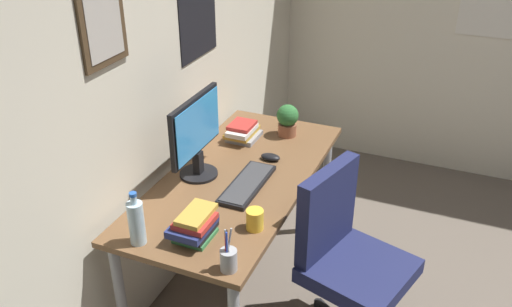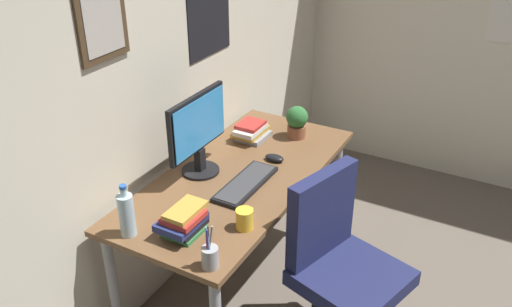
{
  "view_description": "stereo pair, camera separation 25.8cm",
  "coord_description": "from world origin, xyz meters",
  "px_view_note": "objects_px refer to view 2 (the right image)",
  "views": [
    {
      "loc": [
        -1.97,
        0.69,
        2.19
      ],
      "look_at": [
        0.23,
        1.62,
        0.89
      ],
      "focal_mm": 37.8,
      "sensor_mm": 36.0,
      "label": 1
    },
    {
      "loc": [
        -1.86,
        0.46,
        2.19
      ],
      "look_at": [
        0.23,
        1.62,
        0.89
      ],
      "focal_mm": 37.8,
      "sensor_mm": 36.0,
      "label": 2
    }
  ],
  "objects_px": {
    "coffee_mug_near": "(245,219)",
    "book_stack_left": "(184,221)",
    "potted_plant": "(297,121)",
    "pen_cup": "(210,256)",
    "office_chair": "(339,259)",
    "computer_mouse": "(274,158)",
    "water_bottle": "(127,214)",
    "keyboard": "(246,184)",
    "book_stack_right": "(251,131)",
    "monitor": "(198,131)"
  },
  "relations": [
    {
      "from": "water_bottle",
      "to": "coffee_mug_near",
      "type": "bearing_deg",
      "value": -55.77
    },
    {
      "from": "potted_plant",
      "to": "book_stack_right",
      "type": "distance_m",
      "value": 0.28
    },
    {
      "from": "pen_cup",
      "to": "book_stack_left",
      "type": "height_order",
      "value": "pen_cup"
    },
    {
      "from": "keyboard",
      "to": "book_stack_right",
      "type": "bearing_deg",
      "value": 26.49
    },
    {
      "from": "coffee_mug_near",
      "to": "potted_plant",
      "type": "xyz_separation_m",
      "value": [
        0.93,
        0.18,
        0.06
      ]
    },
    {
      "from": "keyboard",
      "to": "computer_mouse",
      "type": "bearing_deg",
      "value": -1.64
    },
    {
      "from": "coffee_mug_near",
      "to": "book_stack_left",
      "type": "bearing_deg",
      "value": 127.26
    },
    {
      "from": "potted_plant",
      "to": "book_stack_left",
      "type": "relative_size",
      "value": 0.89
    },
    {
      "from": "keyboard",
      "to": "water_bottle",
      "type": "xyz_separation_m",
      "value": [
        -0.6,
        0.25,
        0.09
      ]
    },
    {
      "from": "office_chair",
      "to": "potted_plant",
      "type": "xyz_separation_m",
      "value": [
        0.68,
        0.55,
        0.32
      ]
    },
    {
      "from": "coffee_mug_near",
      "to": "book_stack_left",
      "type": "xyz_separation_m",
      "value": [
        -0.16,
        0.21,
        0.02
      ]
    },
    {
      "from": "water_bottle",
      "to": "pen_cup",
      "type": "bearing_deg",
      "value": -91.24
    },
    {
      "from": "pen_cup",
      "to": "book_stack_left",
      "type": "distance_m",
      "value": 0.26
    },
    {
      "from": "monitor",
      "to": "keyboard",
      "type": "xyz_separation_m",
      "value": [
        -0.01,
        -0.28,
        -0.23
      ]
    },
    {
      "from": "coffee_mug_near",
      "to": "book_stack_right",
      "type": "relative_size",
      "value": 0.5
    },
    {
      "from": "book_stack_right",
      "to": "pen_cup",
      "type": "bearing_deg",
      "value": -158.76
    },
    {
      "from": "office_chair",
      "to": "water_bottle",
      "type": "distance_m",
      "value": 1.01
    },
    {
      "from": "keyboard",
      "to": "book_stack_right",
      "type": "distance_m",
      "value": 0.53
    },
    {
      "from": "potted_plant",
      "to": "water_bottle",
      "type": "bearing_deg",
      "value": 168.94
    },
    {
      "from": "office_chair",
      "to": "book_stack_left",
      "type": "height_order",
      "value": "office_chair"
    },
    {
      "from": "keyboard",
      "to": "book_stack_right",
      "type": "height_order",
      "value": "book_stack_right"
    },
    {
      "from": "monitor",
      "to": "book_stack_right",
      "type": "distance_m",
      "value": 0.51
    },
    {
      "from": "monitor",
      "to": "water_bottle",
      "type": "xyz_separation_m",
      "value": [
        -0.6,
        -0.03,
        -0.13
      ]
    },
    {
      "from": "keyboard",
      "to": "book_stack_right",
      "type": "relative_size",
      "value": 1.85
    },
    {
      "from": "keyboard",
      "to": "coffee_mug_near",
      "type": "bearing_deg",
      "value": -150.75
    },
    {
      "from": "office_chair",
      "to": "computer_mouse",
      "type": "distance_m",
      "value": 0.68
    },
    {
      "from": "potted_plant",
      "to": "pen_cup",
      "type": "distance_m",
      "value": 1.25
    },
    {
      "from": "computer_mouse",
      "to": "coffee_mug_near",
      "type": "height_order",
      "value": "coffee_mug_near"
    },
    {
      "from": "coffee_mug_near",
      "to": "monitor",
      "type": "bearing_deg",
      "value": 55.27
    },
    {
      "from": "water_bottle",
      "to": "book_stack_left",
      "type": "height_order",
      "value": "water_bottle"
    },
    {
      "from": "keyboard",
      "to": "book_stack_right",
      "type": "xyz_separation_m",
      "value": [
        0.48,
        0.24,
        0.03
      ]
    },
    {
      "from": "potted_plant",
      "to": "pen_cup",
      "type": "xyz_separation_m",
      "value": [
        -1.23,
        -0.2,
        -0.05
      ]
    },
    {
      "from": "computer_mouse",
      "to": "coffee_mug_near",
      "type": "distance_m",
      "value": 0.63
    },
    {
      "from": "book_stack_left",
      "to": "book_stack_right",
      "type": "xyz_separation_m",
      "value": [
        0.95,
        0.2,
        -0.02
      ]
    },
    {
      "from": "keyboard",
      "to": "potted_plant",
      "type": "xyz_separation_m",
      "value": [
        0.62,
        0.01,
        0.09
      ]
    },
    {
      "from": "office_chair",
      "to": "coffee_mug_near",
      "type": "xyz_separation_m",
      "value": [
        -0.25,
        0.37,
        0.26
      ]
    },
    {
      "from": "computer_mouse",
      "to": "potted_plant",
      "type": "xyz_separation_m",
      "value": [
        0.32,
        0.02,
        0.09
      ]
    },
    {
      "from": "coffee_mug_near",
      "to": "office_chair",
      "type": "bearing_deg",
      "value": -55.29
    },
    {
      "from": "monitor",
      "to": "book_stack_left",
      "type": "xyz_separation_m",
      "value": [
        -0.48,
        -0.24,
        -0.18
      ]
    },
    {
      "from": "water_bottle",
      "to": "keyboard",
      "type": "bearing_deg",
      "value": -22.68
    },
    {
      "from": "book_stack_right",
      "to": "office_chair",
      "type": "bearing_deg",
      "value": -124.3
    },
    {
      "from": "office_chair",
      "to": "pen_cup",
      "type": "height_order",
      "value": "office_chair"
    },
    {
      "from": "book_stack_left",
      "to": "book_stack_right",
      "type": "distance_m",
      "value": 0.97
    },
    {
      "from": "computer_mouse",
      "to": "water_bottle",
      "type": "bearing_deg",
      "value": 163.94
    },
    {
      "from": "coffee_mug_near",
      "to": "pen_cup",
      "type": "relative_size",
      "value": 0.59
    },
    {
      "from": "book_stack_right",
      "to": "monitor",
      "type": "bearing_deg",
      "value": 174.56
    },
    {
      "from": "coffee_mug_near",
      "to": "keyboard",
      "type": "bearing_deg",
      "value": 29.25
    },
    {
      "from": "computer_mouse",
      "to": "book_stack_right",
      "type": "distance_m",
      "value": 0.3
    },
    {
      "from": "keyboard",
      "to": "coffee_mug_near",
      "type": "height_order",
      "value": "coffee_mug_near"
    },
    {
      "from": "office_chair",
      "to": "book_stack_right",
      "type": "relative_size",
      "value": 4.08
    }
  ]
}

